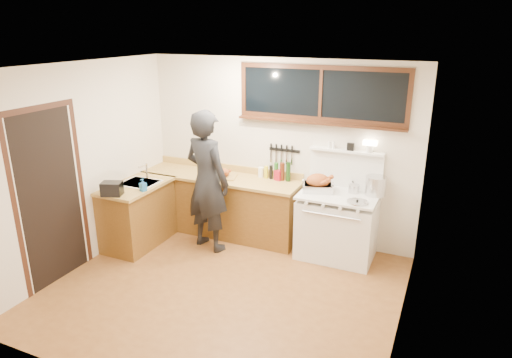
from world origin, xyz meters
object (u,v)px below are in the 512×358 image
at_px(vintage_stove, 337,224).
at_px(roast_turkey, 318,184).
at_px(cutting_board, 222,174).
at_px(man, 207,181).

relative_size(vintage_stove, roast_turkey, 3.38).
bearing_deg(cutting_board, roast_turkey, 0.56).
relative_size(vintage_stove, cutting_board, 3.42).
bearing_deg(roast_turkey, vintage_stove, -0.62).
bearing_deg(man, roast_turkey, 18.39).
height_order(cutting_board, roast_turkey, roast_turkey).
bearing_deg(roast_turkey, man, -161.61).
xyz_separation_m(man, roast_turkey, (1.43, 0.48, 0.01)).
bearing_deg(cutting_board, man, -88.69).
height_order(vintage_stove, roast_turkey, vintage_stove).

